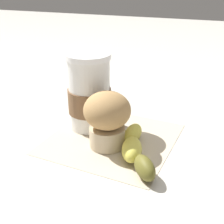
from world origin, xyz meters
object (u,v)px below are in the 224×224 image
at_px(coffee_cup, 89,93).
at_px(muffin, 105,117).
at_px(sugar_packet, 111,100).
at_px(banana, 136,149).

height_order(coffee_cup, muffin, coffee_cup).
bearing_deg(sugar_packet, muffin, -73.47).
bearing_deg(banana, sugar_packet, 118.98).
distance_m(coffee_cup, sugar_packet, 0.15).
bearing_deg(sugar_packet, banana, -61.02).
height_order(coffee_cup, banana, coffee_cup).
bearing_deg(coffee_cup, sugar_packet, 91.54).
relative_size(coffee_cup, sugar_packet, 2.97).
relative_size(coffee_cup, banana, 0.96).
relative_size(banana, sugar_packet, 3.11).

